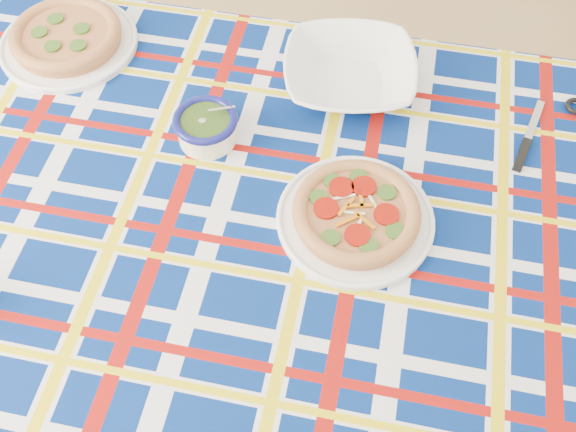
{
  "coord_description": "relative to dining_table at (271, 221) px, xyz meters",
  "views": [
    {
      "loc": [
        0.28,
        -0.73,
        1.93
      ],
      "look_at": [
        0.36,
        -0.01,
        0.85
      ],
      "focal_mm": 40.0,
      "sensor_mm": 36.0,
      "label": 1
    }
  ],
  "objects": [
    {
      "name": "pesto_bowl",
      "position": [
        -0.12,
        0.18,
        0.13
      ],
      "size": [
        0.17,
        0.17,
        0.08
      ],
      "primitive_type": null,
      "rotation": [
        0.0,
        0.0,
        -0.22
      ],
      "color": "#20360E",
      "rests_on": "tablecloth"
    },
    {
      "name": "dining_table",
      "position": [
        0.0,
        0.0,
        0.0
      ],
      "size": [
        2.02,
        1.61,
        0.83
      ],
      "rotation": [
        0.0,
        0.0,
        -0.32
      ],
      "color": "brown",
      "rests_on": "floor"
    },
    {
      "name": "serving_bowl",
      "position": [
        0.22,
        0.31,
        0.12
      ],
      "size": [
        0.35,
        0.35,
        0.08
      ],
      "primitive_type": "imported",
      "rotation": [
        0.0,
        0.0,
        -0.15
      ],
      "color": "white",
      "rests_on": "tablecloth"
    },
    {
      "name": "second_focaccia_plate",
      "position": [
        -0.45,
        0.53,
        0.12
      ],
      "size": [
        0.47,
        0.47,
        0.06
      ],
      "primitive_type": null,
      "rotation": [
        0.0,
        0.0,
        -0.45
      ],
      "color": "#B06B3E",
      "rests_on": "tablecloth"
    },
    {
      "name": "table_knife",
      "position": [
        0.62,
        0.14,
        0.09
      ],
      "size": [
        0.15,
        0.22,
        0.01
      ],
      "primitive_type": null,
      "rotation": [
        0.0,
        0.0,
        1.0
      ],
      "color": "silver",
      "rests_on": "tablecloth"
    },
    {
      "name": "floor",
      "position": [
        -0.33,
        -0.05,
        -0.75
      ],
      "size": [
        4.0,
        4.0,
        0.0
      ],
      "primitive_type": "plane",
      "color": "#A68455",
      "rests_on": "ground"
    },
    {
      "name": "main_focaccia_plate",
      "position": [
        0.17,
        -0.08,
        0.12
      ],
      "size": [
        0.44,
        0.44,
        0.06
      ],
      "primitive_type": null,
      "rotation": [
        0.0,
        0.0,
        -0.43
      ],
      "color": "#B06B3E",
      "rests_on": "tablecloth"
    },
    {
      "name": "tablecloth",
      "position": [
        0.0,
        0.0,
        0.03
      ],
      "size": [
        2.07,
        1.65,
        0.12
      ],
      "primitive_type": null,
      "rotation": [
        0.0,
        0.0,
        -0.32
      ],
      "color": "navy",
      "rests_on": "dining_table"
    }
  ]
}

